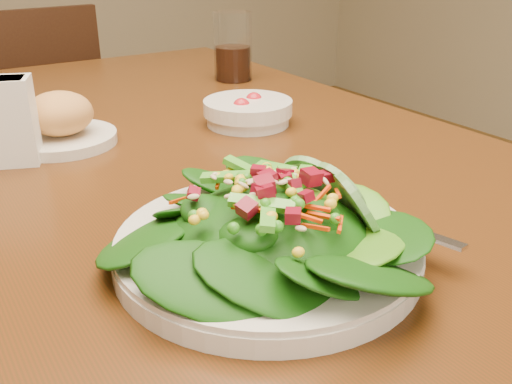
% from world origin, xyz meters
% --- Properties ---
extents(dining_table, '(0.90, 1.40, 0.75)m').
position_xyz_m(dining_table, '(0.00, 0.00, 0.65)').
color(dining_table, '#49210B').
rests_on(dining_table, ground_plane).
extents(chair_far, '(0.42, 0.43, 0.85)m').
position_xyz_m(chair_far, '(0.04, 1.10, 0.45)').
color(chair_far, black).
rests_on(chair_far, ground_plane).
extents(salad_plate, '(0.30, 0.30, 0.09)m').
position_xyz_m(salad_plate, '(-0.04, -0.36, 0.78)').
color(salad_plate, silver).
rests_on(salad_plate, dining_table).
extents(bread_plate, '(0.16, 0.16, 0.08)m').
position_xyz_m(bread_plate, '(-0.12, 0.09, 0.78)').
color(bread_plate, silver).
rests_on(bread_plate, dining_table).
extents(tomato_bowl, '(0.15, 0.15, 0.05)m').
position_xyz_m(tomato_bowl, '(0.16, 0.02, 0.77)').
color(tomato_bowl, silver).
rests_on(tomato_bowl, dining_table).
extents(drinking_glass, '(0.08, 0.08, 0.14)m').
position_xyz_m(drinking_glass, '(0.31, 0.31, 0.81)').
color(drinking_glass, silver).
rests_on(drinking_glass, dining_table).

